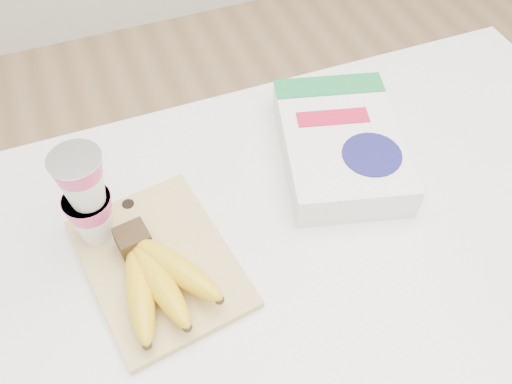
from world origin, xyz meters
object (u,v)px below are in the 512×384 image
at_px(cutting_board, 159,263).
at_px(cereal_box, 341,144).
at_px(bananas, 156,277).
at_px(yogurt_stack, 86,196).
at_px(table, 309,357).

distance_m(cutting_board, cereal_box, 0.37).
bearing_deg(bananas, yogurt_stack, 116.51).
bearing_deg(table, cereal_box, 59.37).
height_order(bananas, cereal_box, bananas).
relative_size(cutting_board, bananas, 1.37).
bearing_deg(table, cutting_board, 167.52).
bearing_deg(yogurt_stack, cereal_box, 3.13).
distance_m(cutting_board, bananas, 0.06).
height_order(cutting_board, yogurt_stack, yogurt_stack).
bearing_deg(cereal_box, cutting_board, -148.94).
bearing_deg(cutting_board, table, -21.25).
relative_size(table, cereal_box, 3.55).
bearing_deg(cereal_box, bananas, -143.43).
bearing_deg(yogurt_stack, table, -22.58).
distance_m(cutting_board, yogurt_stack, 0.15).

